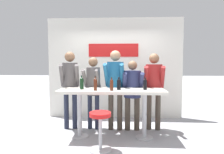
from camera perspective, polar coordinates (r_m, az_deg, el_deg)
ground_plane at (r=4.35m, az=-0.07°, el=-16.90°), size 40.00×40.00×0.00m
back_wall at (r=5.65m, az=0.78°, el=2.56°), size 3.76×0.12×2.80m
tasting_table at (r=4.12m, az=-0.07°, el=-5.75°), size 2.16×0.65×1.01m
bar_stool at (r=3.62m, az=-3.37°, el=-13.60°), size 0.40×0.40×0.69m
person_far_left at (r=4.75m, az=-11.89°, el=-1.12°), size 0.48×0.61×1.81m
person_left at (r=4.66m, az=-5.40°, el=-2.09°), size 0.42×0.54×1.69m
person_center_left at (r=4.57m, az=0.93°, el=-1.12°), size 0.49×0.60×1.84m
person_center at (r=4.59m, az=5.85°, el=-3.13°), size 0.48×0.54×1.60m
person_center_right at (r=4.68m, az=11.86°, el=-1.64°), size 0.49×0.59×1.77m
wine_bottle_0 at (r=4.16m, az=-8.65°, el=-1.65°), size 0.08×0.08×0.29m
wine_bottle_1 at (r=3.95m, az=-4.78°, el=-1.93°), size 0.07×0.07×0.29m
wine_bottle_2 at (r=3.92m, az=-0.11°, el=-2.13°), size 0.07×0.07×0.26m
wine_bottle_3 at (r=4.03m, az=1.97°, el=-1.97°), size 0.08×0.08×0.26m
wine_bottle_4 at (r=4.08m, az=9.45°, el=-2.00°), size 0.07×0.07×0.25m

